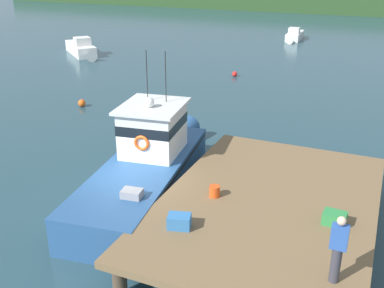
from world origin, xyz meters
TOP-DOWN VIEW (x-y plane):
  - ground_plane at (0.00, 0.00)m, footprint 200.00×200.00m
  - dock at (4.80, 0.00)m, footprint 6.00×9.00m
  - main_fishing_boat at (0.12, 1.19)m, footprint 3.63×9.96m
  - crate_single_by_cleat at (3.01, -2.36)m, footprint 0.70×0.58m
  - crate_single_far at (6.73, -0.57)m, footprint 0.63×0.48m
  - bait_bucket at (3.26, -0.41)m, footprint 0.32×0.32m
  - deckhand_by_the_boat at (7.03, -2.96)m, footprint 0.36×0.22m
  - moored_boat_far_right at (-1.73, 34.93)m, footprint 1.42×5.01m
  - moored_boat_far_left at (-16.69, 20.32)m, footprint 5.42×4.85m
  - mooring_buoy_outer at (-8.01, 8.34)m, footprint 0.42×0.42m
  - mooring_buoy_inshore at (-2.39, 18.35)m, footprint 0.36×0.36m
  - far_shoreline at (0.00, 62.00)m, footprint 120.00×8.00m

SIDE VIEW (x-z plane):
  - ground_plane at x=0.00m, z-range 0.00..0.00m
  - mooring_buoy_inshore at x=-2.39m, z-range 0.00..0.36m
  - mooring_buoy_outer at x=-8.01m, z-range 0.00..0.42m
  - moored_boat_far_right at x=-1.73m, z-range -0.20..1.07m
  - moored_boat_far_left at x=-16.69m, z-range -0.24..1.30m
  - main_fishing_boat at x=0.12m, z-range -1.39..3.41m
  - dock at x=4.80m, z-range 0.47..1.67m
  - far_shoreline at x=0.00m, z-range 0.00..2.40m
  - bait_bucket at x=3.26m, z-range 1.20..1.54m
  - crate_single_far at x=6.73m, z-range 1.20..1.55m
  - crate_single_by_cleat at x=3.01m, z-range 1.20..1.56m
  - deckhand_by_the_boat at x=7.03m, z-range 1.24..2.87m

